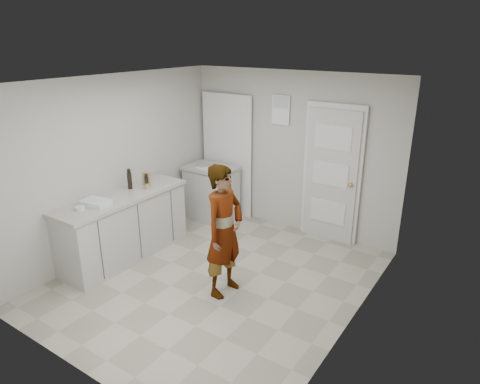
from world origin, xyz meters
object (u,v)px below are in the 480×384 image
Objects in this scene: person at (224,231)px; cake_mix_box at (146,179)px; oil_cruet_b at (129,179)px; baking_dish at (95,203)px; spice_jar at (147,186)px; egg_bowl at (80,208)px; oil_cruet_a at (147,181)px.

person is 1.78m from cake_mix_box.
oil_cruet_b is 0.69m from baking_dish.
spice_jar reaches higher than egg_bowl.
cake_mix_box is at bearing 136.25° from oil_cruet_a.
oil_cruet_a is 1.04m from egg_bowl.
oil_cruet_b is 2.53× the size of egg_bowl.
person is 1.65m from oil_cruet_a.
oil_cruet_b reaches higher than baking_dish.
oil_cruet_a is at bearing -54.73° from cake_mix_box.
person is at bearing -12.11° from oil_cruet_a.
egg_bowl is (-1.72, -0.69, 0.14)m from person.
spice_jar is (0.13, -0.12, -0.05)m from cake_mix_box.
baking_dish is at bearing 107.31° from person.
cake_mix_box is 1.14m from egg_bowl.
spice_jar reaches higher than baking_dish.
baking_dish is 3.37× the size of egg_bowl.
oil_cruet_a is (-1.60, 0.34, 0.22)m from person.
oil_cruet_a reaches higher than spice_jar.
baking_dish is (-0.12, -0.80, -0.01)m from spice_jar.
spice_jar is at bearing 81.64° from baking_dish.
baking_dish is at bearing -81.97° from oil_cruet_b.
oil_cruet_a is 0.57× the size of baking_dish.
person is 20.80× the size of spice_jar.
person reaches higher than oil_cruet_a.
person is 13.75× the size of egg_bowl.
cake_mix_box is at bearing 137.26° from spice_jar.
spice_jar is at bearing 30.00° from oil_cruet_b.
baking_dish is (-1.70, -0.47, 0.14)m from person.
oil_cruet_a reaches higher than cake_mix_box.
person is 4.08× the size of baking_dish.
oil_cruet_a is at bearing 36.59° from oil_cruet_b.
egg_bowl is (0.07, -0.89, -0.12)m from oil_cruet_b.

